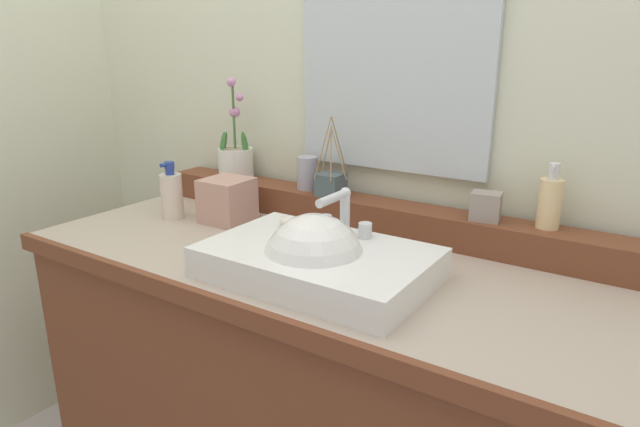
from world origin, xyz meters
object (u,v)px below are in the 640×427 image
(sink_basin, at_px, (316,263))
(tissue_box, at_px, (227,200))
(trinket_box, at_px, (486,206))
(reed_diffuser, at_px, (331,184))
(soap_dispenser, at_px, (550,202))
(tumbler_cup, at_px, (307,173))
(soap_bar, at_px, (292,222))
(potted_plant, at_px, (236,157))
(lotion_bottle, at_px, (172,195))

(sink_basin, bearing_deg, tissue_box, 155.87)
(sink_basin, height_order, trinket_box, sink_basin)
(sink_basin, bearing_deg, reed_diffuser, 117.78)
(sink_basin, relative_size, soap_dispenser, 3.19)
(soap_dispenser, distance_m, tumbler_cup, 0.69)
(soap_dispenser, height_order, tumbler_cup, soap_dispenser)
(soap_dispenser, bearing_deg, tumbler_cup, -179.04)
(sink_basin, relative_size, tissue_box, 3.84)
(soap_dispenser, relative_size, tumbler_cup, 1.58)
(reed_diffuser, bearing_deg, trinket_box, 1.56)
(soap_bar, relative_size, trinket_box, 0.98)
(soap_bar, relative_size, tissue_box, 0.54)
(tumbler_cup, bearing_deg, potted_plant, 179.70)
(reed_diffuser, distance_m, tissue_box, 0.31)
(sink_basin, relative_size, tumbler_cup, 5.04)
(tumbler_cup, relative_size, reed_diffuser, 0.43)
(potted_plant, relative_size, trinket_box, 4.51)
(soap_bar, relative_size, tumbler_cup, 0.71)
(potted_plant, bearing_deg, soap_dispenser, 0.59)
(trinket_box, bearing_deg, tumbler_cup, 170.62)
(soap_bar, xyz_separation_m, lotion_bottle, (-0.47, 0.04, -0.01))
(potted_plant, height_order, tissue_box, potted_plant)
(sink_basin, distance_m, trinket_box, 0.46)
(sink_basin, height_order, tissue_box, sink_basin)
(sink_basin, distance_m, tumbler_cup, 0.49)
(tumbler_cup, xyz_separation_m, tissue_box, (-0.16, -0.18, -0.07))
(reed_diffuser, height_order, tissue_box, reed_diffuser)
(lotion_bottle, relative_size, tissue_box, 1.33)
(sink_basin, xyz_separation_m, soap_dispenser, (0.40, 0.39, 0.11))
(potted_plant, distance_m, lotion_bottle, 0.26)
(tumbler_cup, bearing_deg, lotion_bottle, -142.97)
(soap_bar, bearing_deg, reed_diffuser, 100.99)
(soap_bar, bearing_deg, soap_dispenser, 28.77)
(reed_diffuser, bearing_deg, lotion_bottle, -152.55)
(reed_diffuser, height_order, trinket_box, reed_diffuser)
(tumbler_cup, distance_m, reed_diffuser, 0.10)
(soap_bar, height_order, trinket_box, trinket_box)
(reed_diffuser, xyz_separation_m, tissue_box, (-0.26, -0.16, -0.05))
(tissue_box, bearing_deg, lotion_bottle, -158.17)
(soap_dispenser, bearing_deg, lotion_bottle, -165.80)
(lotion_bottle, bearing_deg, tissue_box, 21.83)
(soap_bar, bearing_deg, tissue_box, 161.52)
(sink_basin, distance_m, reed_diffuser, 0.41)
(tumbler_cup, bearing_deg, trinket_box, -1.25)
(soap_dispenser, bearing_deg, tissue_box, -167.33)
(sink_basin, distance_m, tissue_box, 0.49)
(reed_diffuser, relative_size, tissue_box, 1.75)
(potted_plant, distance_m, tissue_box, 0.24)
(potted_plant, xyz_separation_m, tumbler_cup, (0.29, -0.00, -0.02))
(tissue_box, bearing_deg, potted_plant, 124.68)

